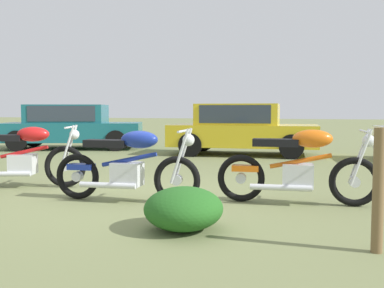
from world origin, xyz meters
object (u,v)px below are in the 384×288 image
at_px(motorcycle_blue, 127,166).
at_px(car_teal, 70,124).
at_px(motorcycle_red, 23,157).
at_px(motorcycle_orange, 298,167).
at_px(car_yellow, 241,126).
at_px(shrub_low, 184,209).
at_px(fence_post_wooden, 378,191).

relative_size(motorcycle_blue, car_teal, 0.44).
bearing_deg(motorcycle_red, car_teal, 99.04).
distance_m(motorcycle_orange, car_yellow, 6.67).
bearing_deg(motorcycle_orange, shrub_low, -127.13).
bearing_deg(motorcycle_red, car_yellow, 51.95).
distance_m(car_teal, fence_post_wooden, 12.00).
xyz_separation_m(motorcycle_red, motorcycle_orange, (4.36, 0.05, 0.00)).
relative_size(motorcycle_orange, fence_post_wooden, 1.93).
distance_m(car_teal, shrub_low, 10.62).
relative_size(car_teal, shrub_low, 5.39).
bearing_deg(shrub_low, car_teal, 129.46).
bearing_deg(shrub_low, fence_post_wooden, -5.48).
bearing_deg(fence_post_wooden, motorcycle_blue, 156.80).
bearing_deg(fence_post_wooden, car_teal, 135.80).
xyz_separation_m(motorcycle_red, shrub_low, (3.33, -1.64, -0.27)).
relative_size(car_yellow, shrub_low, 4.76).
bearing_deg(car_yellow, motorcycle_blue, -96.29).
bearing_deg(car_yellow, shrub_low, -87.50).
distance_m(motorcycle_blue, fence_post_wooden, 3.35).
xyz_separation_m(car_teal, shrub_low, (6.74, -8.19, -0.57)).
xyz_separation_m(car_teal, car_yellow, (5.68, -0.18, -0.00)).
relative_size(motorcycle_blue, motorcycle_orange, 0.99).
height_order(car_teal, fence_post_wooden, car_teal).
bearing_deg(car_yellow, car_teal, 173.18).
xyz_separation_m(motorcycle_orange, fence_post_wooden, (0.83, -1.87, 0.06)).
height_order(motorcycle_orange, shrub_low, motorcycle_orange).
relative_size(motorcycle_red, fence_post_wooden, 1.83).
bearing_deg(car_teal, fence_post_wooden, -64.82).
xyz_separation_m(motorcycle_orange, car_yellow, (-2.09, 6.32, 0.30)).
height_order(motorcycle_red, motorcycle_orange, same).
distance_m(motorcycle_red, motorcycle_orange, 4.36).
height_order(motorcycle_orange, car_teal, car_teal).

